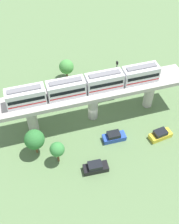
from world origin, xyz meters
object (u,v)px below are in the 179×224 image
at_px(tree_mid_lot, 34,140).
at_px(signal_post, 116,80).
at_px(parked_car_blue, 114,137).
at_px(tree_far_corner, 57,149).
at_px(parked_car_yellow, 160,135).
at_px(parked_car_black, 95,167).
at_px(tree_near_viaduct, 66,67).
at_px(train, 85,85).

distance_m(tree_mid_lot, signal_post, 19.75).
distance_m(parked_car_blue, tree_far_corner, 11.13).
height_order(tree_far_corner, signal_post, signal_post).
xyz_separation_m(parked_car_yellow, tree_mid_lot, (3.13, 22.30, 2.88)).
bearing_deg(tree_far_corner, parked_car_blue, -81.01).
relative_size(parked_car_black, tree_far_corner, 0.94).
xyz_separation_m(parked_car_black, parked_car_blue, (5.22, -5.17, 0.00)).
xyz_separation_m(parked_car_yellow, tree_near_viaduct, (21.64, 12.44, 2.34)).
bearing_deg(train, tree_near_viaduct, 2.80).
relative_size(train, tree_far_corner, 6.00).
height_order(train, tree_mid_lot, train).
relative_size(tree_far_corner, signal_post, 0.47).
height_order(train, parked_car_blue, train).
relative_size(tree_mid_lot, tree_far_corner, 1.18).
xyz_separation_m(parked_car_blue, signal_post, (9.90, -3.63, 4.66)).
bearing_deg(tree_far_corner, parked_car_black, -122.51).
relative_size(tree_near_viaduct, tree_far_corner, 1.03).
distance_m(parked_car_yellow, tree_mid_lot, 22.70).
bearing_deg(signal_post, parked_car_blue, 159.85).
height_order(train, signal_post, train).
height_order(parked_car_yellow, tree_near_viaduct, tree_near_viaduct).
height_order(train, tree_far_corner, train).
xyz_separation_m(train, tree_mid_lot, (-5.36, 10.51, -5.07)).
bearing_deg(parked_car_black, train, -4.63).
bearing_deg(train, tree_mid_lot, 117.02).
bearing_deg(train, tree_far_corner, 138.55).
bearing_deg(parked_car_black, signal_post, -26.58).
distance_m(parked_car_black, signal_post, 18.11).
distance_m(parked_car_yellow, tree_near_viaduct, 25.07).
bearing_deg(tree_mid_lot, parked_car_black, -125.87).
height_order(parked_car_yellow, parked_car_blue, same).
distance_m(parked_car_yellow, tree_far_corner, 19.21).
distance_m(train, signal_post, 8.53).
distance_m(tree_near_viaduct, tree_mid_lot, 20.98).
height_order(parked_car_blue, tree_mid_lot, tree_mid_lot).
xyz_separation_m(train, tree_far_corner, (-8.20, 7.24, -5.41)).
distance_m(tree_near_viaduct, signal_post, 12.66).
relative_size(parked_car_blue, tree_far_corner, 0.93).
height_order(parked_car_blue, tree_near_viaduct, tree_near_viaduct).
height_order(train, tree_near_viaduct, train).
xyz_separation_m(parked_car_black, signal_post, (15.13, -8.80, 4.66)).
bearing_deg(parked_car_blue, tree_far_corner, 100.59).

